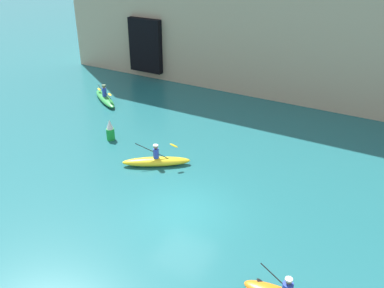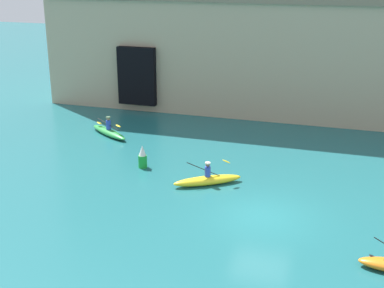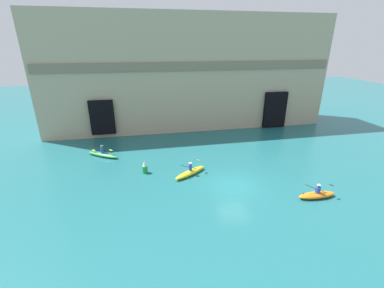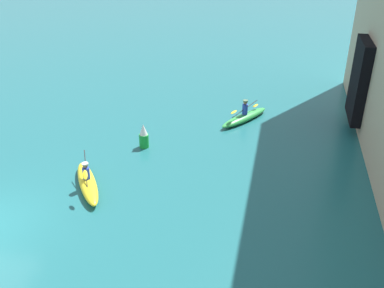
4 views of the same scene
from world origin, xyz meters
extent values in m
cube|color=black|center=(-11.46, 13.70, 2.57)|extent=(2.74, 0.70, 4.04)
ellipsoid|color=yellow|center=(-3.13, 2.54, 0.22)|extent=(3.19, 2.41, 0.43)
cylinder|color=#2D47B7|center=(-3.13, 2.54, 0.68)|extent=(0.29, 0.29, 0.49)
sphere|color=brown|center=(-3.13, 2.54, 1.03)|extent=(0.21, 0.21, 0.21)
cylinder|color=silver|center=(-3.13, 2.54, 1.12)|extent=(0.26, 0.26, 0.06)
cylinder|color=black|center=(-3.13, 2.54, 0.71)|extent=(1.84, 0.92, 1.02)
ellipsoid|color=yellow|center=(-2.32, 2.93, 1.15)|extent=(0.45, 0.34, 0.24)
ellipsoid|color=yellow|center=(-3.94, 2.15, 0.27)|extent=(0.45, 0.34, 0.24)
ellipsoid|color=green|center=(-11.05, 8.05, 0.19)|extent=(3.35, 2.51, 0.39)
cylinder|color=#2D47B7|center=(-11.05, 8.05, 0.67)|extent=(0.30, 0.30, 0.57)
sphere|color=#9E704C|center=(-11.05, 8.05, 1.07)|extent=(0.22, 0.22, 0.22)
cylinder|color=#4C6B4C|center=(-11.05, 8.05, 1.16)|extent=(0.28, 0.28, 0.06)
cylinder|color=black|center=(-11.05, 8.05, 0.70)|extent=(2.01, 1.14, 0.34)
ellipsoid|color=yellow|center=(-11.94, 8.54, 0.56)|extent=(0.47, 0.37, 0.11)
ellipsoid|color=yellow|center=(-10.16, 7.55, 0.84)|extent=(0.47, 0.37, 0.11)
cylinder|color=green|center=(-6.98, 3.69, 0.33)|extent=(0.46, 0.46, 0.66)
cone|color=white|center=(-6.98, 3.69, 0.94)|extent=(0.39, 0.39, 0.55)
camera|label=1|loc=(7.62, -12.73, 10.77)|focal=40.00mm
camera|label=2|loc=(3.30, -20.30, 10.30)|focal=50.00mm
camera|label=3|loc=(-6.89, -16.88, 10.71)|focal=24.00mm
camera|label=4|loc=(10.21, 9.83, 9.69)|focal=40.00mm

